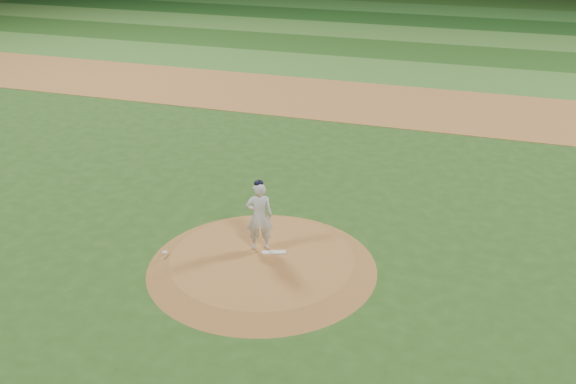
# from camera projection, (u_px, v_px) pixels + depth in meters

# --- Properties ---
(ground) EXTENTS (120.00, 120.00, 0.00)m
(ground) POSITION_uv_depth(u_px,v_px,m) (262.00, 267.00, 15.40)
(ground) COLOR #274D19
(ground) RESTS_ON ground
(infield_dirt_band) EXTENTS (70.00, 6.00, 0.02)m
(infield_dirt_band) POSITION_uv_depth(u_px,v_px,m) (375.00, 103.00, 27.46)
(infield_dirt_band) COLOR #A46932
(infield_dirt_band) RESTS_ON ground
(outfield_stripe_0) EXTENTS (70.00, 5.00, 0.02)m
(outfield_stripe_0) POSITION_uv_depth(u_px,v_px,m) (396.00, 72.00, 32.20)
(outfield_stripe_0) COLOR #3C7129
(outfield_stripe_0) RESTS_ON ground
(outfield_stripe_1) EXTENTS (70.00, 5.00, 0.02)m
(outfield_stripe_1) POSITION_uv_depth(u_px,v_px,m) (410.00, 51.00, 36.51)
(outfield_stripe_1) COLOR #214A17
(outfield_stripe_1) RESTS_ON ground
(outfield_stripe_2) EXTENTS (70.00, 5.00, 0.02)m
(outfield_stripe_2) POSITION_uv_depth(u_px,v_px,m) (422.00, 34.00, 40.82)
(outfield_stripe_2) COLOR #3B7029
(outfield_stripe_2) RESTS_ON ground
(outfield_stripe_3) EXTENTS (70.00, 5.00, 0.02)m
(outfield_stripe_3) POSITION_uv_depth(u_px,v_px,m) (431.00, 21.00, 45.13)
(outfield_stripe_3) COLOR #184315
(outfield_stripe_3) RESTS_ON ground
(outfield_stripe_4) EXTENTS (70.00, 5.00, 0.02)m
(outfield_stripe_4) POSITION_uv_depth(u_px,v_px,m) (438.00, 10.00, 49.44)
(outfield_stripe_4) COLOR #2D6625
(outfield_stripe_4) RESTS_ON ground
(outfield_stripe_5) EXTENTS (70.00, 5.00, 0.02)m
(outfield_stripe_5) POSITION_uv_depth(u_px,v_px,m) (445.00, 1.00, 53.75)
(outfield_stripe_5) COLOR #234F19
(outfield_stripe_5) RESTS_ON ground
(pitchers_mound) EXTENTS (5.50, 5.50, 0.25)m
(pitchers_mound) POSITION_uv_depth(u_px,v_px,m) (262.00, 262.00, 15.35)
(pitchers_mound) COLOR #A36932
(pitchers_mound) RESTS_ON ground
(pitching_rubber) EXTENTS (0.60, 0.34, 0.03)m
(pitching_rubber) POSITION_uv_depth(u_px,v_px,m) (274.00, 252.00, 15.50)
(pitching_rubber) COLOR silver
(pitching_rubber) RESTS_ON pitchers_mound
(rosin_bag) EXTENTS (0.14, 0.14, 0.08)m
(rosin_bag) POSITION_uv_depth(u_px,v_px,m) (165.00, 252.00, 15.45)
(rosin_bag) COLOR silver
(rosin_bag) RESTS_ON pitchers_mound
(pitcher_on_mound) EXTENTS (0.76, 0.63, 1.83)m
(pitcher_on_mound) POSITION_uv_depth(u_px,v_px,m) (259.00, 216.00, 15.31)
(pitcher_on_mound) COLOR silver
(pitcher_on_mound) RESTS_ON pitchers_mound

